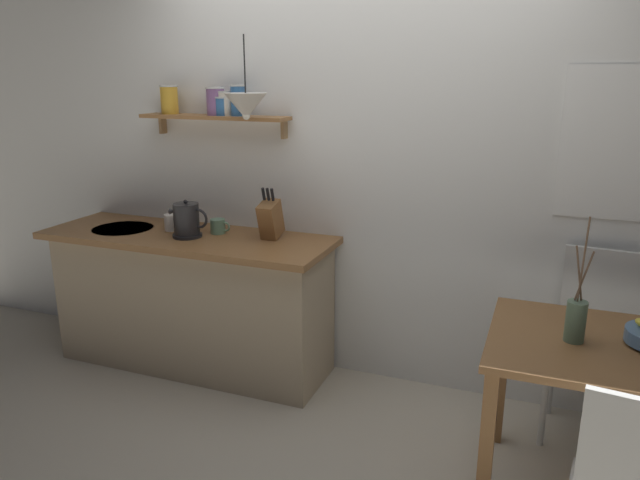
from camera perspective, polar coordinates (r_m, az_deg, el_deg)
ground_plane at (r=3.43m, az=0.04°, el=-16.72°), size 14.00×14.00×0.00m
back_wall at (r=3.49m, az=7.14°, el=7.52°), size 6.80×0.11×2.70m
kitchen_counter at (r=3.91m, az=-12.09°, el=-5.56°), size 1.83×0.63×0.88m
wall_shelf at (r=3.74m, az=-10.34°, el=12.35°), size 0.96×0.20×0.31m
dining_table at (r=2.80m, az=26.48°, el=-11.21°), size 1.04×0.77×0.77m
dining_chair_far at (r=3.40m, az=24.75°, el=-8.44°), size 0.47×0.43×0.98m
twig_vase at (r=2.69m, az=23.23°, el=-6.95°), size 0.08×0.08×0.53m
electric_kettle at (r=3.67m, az=-12.58°, el=1.83°), size 0.26×0.18×0.23m
knife_block at (r=3.54m, az=-4.75°, el=2.03°), size 0.10×0.19×0.32m
coffee_mug_by_sink at (r=3.86m, az=-13.94°, el=1.64°), size 0.13×0.09×0.10m
coffee_mug_spare at (r=3.73m, az=-9.68°, el=1.30°), size 0.13×0.09×0.09m
pendant_lamp at (r=3.41m, az=-7.09°, el=12.55°), size 0.24×0.24×0.45m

